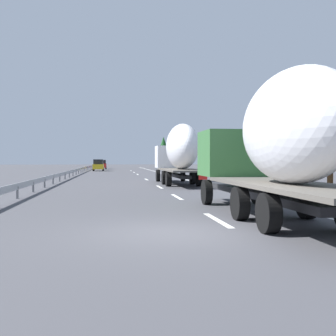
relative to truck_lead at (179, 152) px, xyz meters
The scene contains 18 objects.
ground_plane 19.68m from the truck_lead, 10.63° to the left, with size 260.00×260.00×0.00m, color #424247.
lane_stripe_0 19.07m from the truck_lead, behind, with size 3.20×0.20×0.01m, color white.
lane_stripe_1 10.98m from the truck_lead, behind, with size 3.20×0.20×0.01m, color white.
lane_stripe_2 4.09m from the truck_lead, 146.13° to the left, with size 3.20×0.20×0.01m, color white.
lane_stripe_3 9.25m from the truck_lead, 11.67° to the left, with size 3.20×0.20×0.01m, color white.
lane_stripe_4 23.37m from the truck_lead, ahead, with size 3.20×0.20×0.01m, color white.
lane_stripe_5 32.23m from the truck_lead, ahead, with size 3.20×0.20×0.01m, color white.
lane_stripe_6 43.38m from the truck_lead, ahead, with size 3.20×0.20×0.01m, color white.
edge_line_right 24.38m from the truck_lead, ahead, with size 110.00×0.20×0.01m, color white.
truck_lead is the anchor object (origin of this frame).
truck_trailing 18.94m from the truck_lead, behind, with size 12.92×2.55×4.43m.
car_yellow_coupe 42.10m from the truck_lead, 10.22° to the left, with size 4.17×1.85×1.99m.
car_red_compact 56.95m from the truck_lead, ahead, with size 4.13×1.76×1.91m.
road_sign 17.90m from the truck_lead, ahead, with size 0.10×0.90×3.46m.
tree_0 11.33m from the truck_lead, 136.26° to the right, with size 3.05×3.05×5.61m.
tree_1 62.89m from the truck_lead, ahead, with size 3.66×3.66×7.17m.
tree_2 50.48m from the truck_lead, ahead, with size 3.54×3.54×7.18m.
guardrail_median 24.25m from the truck_lead, 23.41° to the left, with size 94.00×0.10×0.76m.
Camera 1 is at (-10.65, 1.43, 1.87)m, focal length 44.74 mm.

